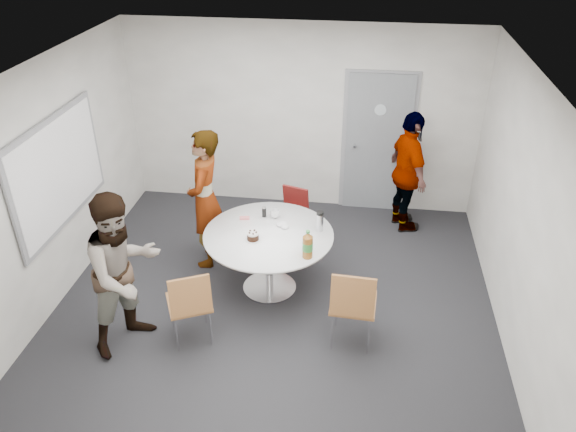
# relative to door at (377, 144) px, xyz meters

# --- Properties ---
(floor) EXTENTS (5.00, 5.00, 0.00)m
(floor) POSITION_rel_door_xyz_m (-1.10, -2.48, -1.03)
(floor) COLOR black
(floor) RESTS_ON ground
(ceiling) EXTENTS (5.00, 5.00, 0.00)m
(ceiling) POSITION_rel_door_xyz_m (-1.10, -2.48, 1.67)
(ceiling) COLOR silver
(ceiling) RESTS_ON wall_back
(wall_back) EXTENTS (5.00, 0.00, 5.00)m
(wall_back) POSITION_rel_door_xyz_m (-1.10, 0.02, 0.32)
(wall_back) COLOR #B3B0AA
(wall_back) RESTS_ON floor
(wall_left) EXTENTS (0.00, 5.00, 5.00)m
(wall_left) POSITION_rel_door_xyz_m (-3.60, -2.48, 0.32)
(wall_left) COLOR #B3B0AA
(wall_left) RESTS_ON floor
(wall_right) EXTENTS (0.00, 5.00, 5.00)m
(wall_right) POSITION_rel_door_xyz_m (1.40, -2.48, 0.32)
(wall_right) COLOR #B3B0AA
(wall_right) RESTS_ON floor
(wall_front) EXTENTS (5.00, 0.00, 5.00)m
(wall_front) POSITION_rel_door_xyz_m (-1.10, -4.98, 0.32)
(wall_front) COLOR #B3B0AA
(wall_front) RESTS_ON floor
(door) EXTENTS (1.02, 0.17, 2.12)m
(door) POSITION_rel_door_xyz_m (0.00, 0.00, 0.00)
(door) COLOR slate
(door) RESTS_ON wall_back
(whiteboard) EXTENTS (0.04, 1.90, 1.25)m
(whiteboard) POSITION_rel_door_xyz_m (-3.56, -2.28, 0.42)
(whiteboard) COLOR gray
(whiteboard) RESTS_ON wall_left
(table) EXTENTS (1.49, 1.49, 1.11)m
(table) POSITION_rel_door_xyz_m (-1.18, -2.20, -0.35)
(table) COLOR white
(table) RESTS_ON floor
(chair_near_left) EXTENTS (0.59, 0.61, 0.91)m
(chair_near_left) POSITION_rel_door_xyz_m (-1.85, -3.23, -0.47)
(chair_near_left) COLOR brown
(chair_near_left) RESTS_ON floor
(chair_near_right) EXTENTS (0.48, 0.52, 0.96)m
(chair_near_right) POSITION_rel_door_xyz_m (-0.21, -3.05, -0.43)
(chair_near_right) COLOR brown
(chair_near_right) RESTS_ON floor
(chair_far) EXTENTS (0.48, 0.50, 0.79)m
(chair_far) POSITION_rel_door_xyz_m (-1.07, -1.12, -0.55)
(chair_far) COLOR maroon
(chair_far) RESTS_ON floor
(person_main) EXTENTS (0.46, 0.67, 1.79)m
(person_main) POSITION_rel_door_xyz_m (-2.08, -1.70, -0.13)
(person_main) COLOR #A5C6EA
(person_main) RESTS_ON floor
(person_left) EXTENTS (1.02, 1.08, 1.76)m
(person_left) POSITION_rel_door_xyz_m (-2.49, -3.26, -0.15)
(person_left) COLOR white
(person_left) RESTS_ON floor
(person_right) EXTENTS (0.73, 1.09, 1.71)m
(person_right) POSITION_rel_door_xyz_m (0.43, -0.53, -0.17)
(person_right) COLOR black
(person_right) RESTS_ON floor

